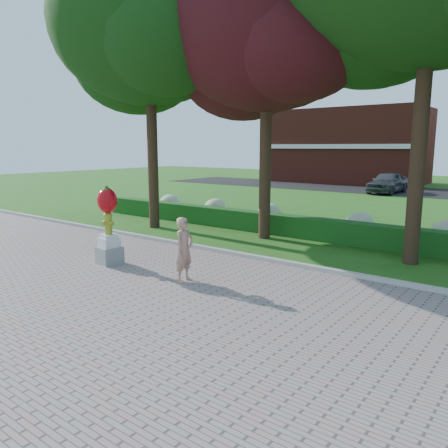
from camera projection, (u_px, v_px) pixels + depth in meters
name	position (u px, v px, depth m)	size (l,w,h in m)	color
ground	(203.00, 287.00, 10.93)	(100.00, 100.00, 0.00)	#285715
walkway	(59.00, 341.00, 7.80)	(40.00, 14.00, 0.04)	gray
curb	(267.00, 260.00, 13.26)	(40.00, 0.18, 0.15)	#ADADA5
lawn_hedge	(324.00, 230.00, 16.33)	(24.00, 0.70, 0.80)	#164C15
hydrangea_row	(349.00, 224.00, 16.74)	(20.10, 1.10, 0.99)	#B8C697
street	(443.00, 193.00, 32.80)	(50.00, 8.00, 0.02)	black
building_left	(348.00, 146.00, 42.87)	(14.00, 8.00, 7.00)	maroon
tree_far_left	(149.00, 35.00, 17.78)	(9.00, 7.68, 11.66)	black
tree_mid_left	(266.00, 38.00, 15.67)	(8.25, 7.04, 10.69)	black
hydrant_sculpture	(108.00, 223.00, 12.76)	(0.71, 0.71, 2.30)	gray
woman	(184.00, 250.00, 11.11)	(0.61, 0.40, 1.67)	tan
parked_car	(388.00, 182.00, 32.85)	(1.90, 4.73, 1.61)	#3F4247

